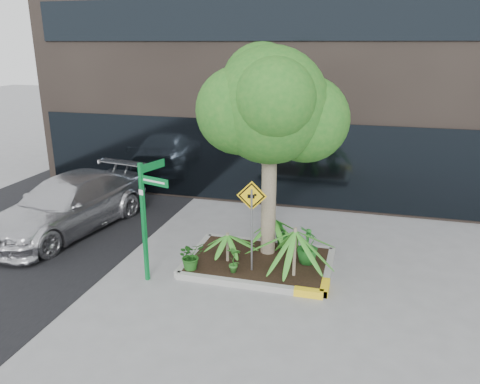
% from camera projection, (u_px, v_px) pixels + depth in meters
% --- Properties ---
extents(ground, '(80.00, 80.00, 0.00)m').
position_uv_depth(ground, '(247.00, 270.00, 10.69)').
color(ground, gray).
rests_on(ground, ground).
extents(asphalt_road, '(7.00, 80.00, 0.01)m').
position_uv_depth(asphalt_road, '(9.00, 240.00, 12.32)').
color(asphalt_road, black).
rests_on(asphalt_road, ground).
extents(planter, '(3.35, 2.36, 0.15)m').
position_uv_depth(planter, '(260.00, 262.00, 10.85)').
color(planter, '#9E9E99').
rests_on(planter, ground).
extents(tree, '(3.32, 2.95, 4.99)m').
position_uv_depth(tree, '(271.00, 106.00, 10.22)').
color(tree, tan).
rests_on(tree, ground).
extents(palm_front, '(1.25, 1.25, 1.38)m').
position_uv_depth(palm_front, '(295.00, 231.00, 9.81)').
color(palm_front, tan).
rests_on(palm_front, ground).
extents(palm_left, '(0.78, 0.78, 0.86)m').
position_uv_depth(palm_left, '(227.00, 235.00, 10.61)').
color(palm_left, tan).
rests_on(palm_left, ground).
extents(palm_back, '(0.89, 0.89, 0.98)m').
position_uv_depth(palm_back, '(274.00, 219.00, 11.28)').
color(palm_back, tan).
rests_on(palm_back, ground).
extents(parked_car, '(2.94, 5.37, 1.48)m').
position_uv_depth(parked_car, '(68.00, 204.00, 12.78)').
color(parked_car, silver).
rests_on(parked_car, ground).
extents(shrub_a, '(0.81, 0.81, 0.64)m').
position_uv_depth(shrub_a, '(191.00, 256.00, 10.33)').
color(shrub_a, '#1D5518').
rests_on(shrub_a, planter).
extents(shrub_b, '(0.66, 0.66, 0.87)m').
position_uv_depth(shrub_b, '(308.00, 245.00, 10.58)').
color(shrub_b, '#1E6720').
rests_on(shrub_b, planter).
extents(shrub_c, '(0.33, 0.33, 0.62)m').
position_uv_depth(shrub_c, '(234.00, 259.00, 10.17)').
color(shrub_c, '#2B6F22').
rests_on(shrub_c, planter).
extents(shrub_d, '(0.45, 0.45, 0.75)m').
position_uv_depth(shrub_d, '(282.00, 234.00, 11.37)').
color(shrub_d, '#1D611C').
rests_on(shrub_d, planter).
extents(street_sign_post, '(0.75, 0.92, 2.63)m').
position_uv_depth(street_sign_post, '(147.00, 209.00, 9.77)').
color(street_sign_post, '#0B7B33').
rests_on(street_sign_post, ground).
extents(cattle_sign, '(0.64, 0.17, 2.08)m').
position_uv_depth(cattle_sign, '(252.00, 212.00, 9.87)').
color(cattle_sign, slate).
rests_on(cattle_sign, ground).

